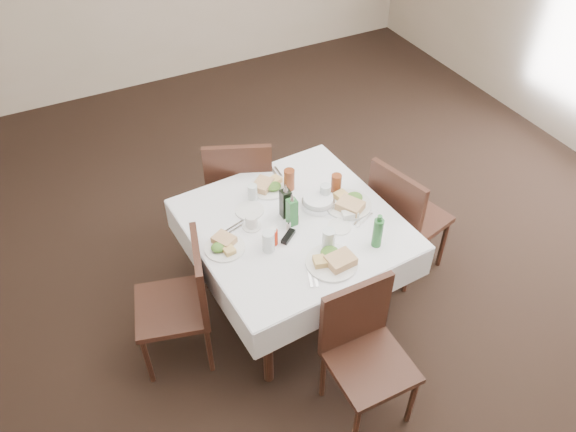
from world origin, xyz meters
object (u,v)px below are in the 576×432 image
at_px(chair_north, 240,185).
at_px(bread_basket, 318,202).
at_px(chair_south, 363,345).
at_px(water_w, 268,241).
at_px(water_n, 253,193).
at_px(coffee_mug, 252,222).
at_px(water_s, 328,240).
at_px(water_e, 325,193).
at_px(oil_cruet_green, 292,211).
at_px(chair_east, 403,215).
at_px(chair_west, 185,297).
at_px(dining_table, 294,233).
at_px(oil_cruet_dark, 286,202).
at_px(ketchup_bottle, 273,236).
at_px(green_bottle, 378,232).

relative_size(chair_north, bread_basket, 4.67).
bearing_deg(chair_south, water_w, 110.46).
distance_m(water_n, coffee_mug, 0.25).
relative_size(water_s, water_e, 1.09).
xyz_separation_m(chair_north, water_w, (-0.18, -0.86, 0.28)).
height_order(bread_basket, oil_cruet_green, oil_cruet_green).
distance_m(chair_east, chair_west, 1.54).
bearing_deg(bread_basket, dining_table, -162.50).
distance_m(chair_north, water_s, 1.05).
xyz_separation_m(chair_west, coffee_mug, (0.50, 0.12, 0.29)).
xyz_separation_m(dining_table, oil_cruet_dark, (-0.01, 0.08, 0.19)).
bearing_deg(water_e, chair_south, -106.08).
height_order(chair_south, water_e, chair_south).
height_order(chair_south, oil_cruet_green, oil_cruet_green).
distance_m(chair_east, water_e, 0.63).
bearing_deg(bread_basket, oil_cruet_dark, 176.72).
height_order(water_n, bread_basket, water_n).
distance_m(water_s, bread_basket, 0.37).
distance_m(water_n, water_e, 0.45).
bearing_deg(water_s, ketchup_bottle, 146.09).
distance_m(bread_basket, ketchup_bottle, 0.43).
height_order(dining_table, coffee_mug, coffee_mug).
relative_size(chair_north, ketchup_bottle, 7.97).
xyz_separation_m(chair_east, water_w, (-1.04, -0.09, 0.29)).
xyz_separation_m(dining_table, water_n, (-0.13, 0.30, 0.15)).
distance_m(oil_cruet_green, green_bottle, 0.52).
bearing_deg(chair_north, chair_east, -41.70).
bearing_deg(coffee_mug, ketchup_bottle, -74.67).
relative_size(chair_east, oil_cruet_dark, 3.81).
bearing_deg(chair_north, chair_west, -131.95).
relative_size(water_n, ketchup_bottle, 0.93).
xyz_separation_m(chair_west, water_e, (1.00, 0.12, 0.31)).
bearing_deg(chair_west, water_s, -16.74).
relative_size(dining_table, chair_west, 1.42).
distance_m(dining_table, ketchup_bottle, 0.26).
relative_size(water_n, water_w, 0.85).
height_order(oil_cruet_dark, oil_cruet_green, oil_cruet_dark).
xyz_separation_m(chair_south, green_bottle, (0.33, 0.41, 0.35)).
bearing_deg(water_n, chair_north, 79.75).
relative_size(oil_cruet_dark, oil_cruet_green, 1.05).
relative_size(chair_south, water_s, 6.52).
relative_size(water_n, water_s, 0.82).
bearing_deg(water_n, water_e, -28.86).
relative_size(chair_south, oil_cruet_dark, 3.62).
height_order(water_e, coffee_mug, water_e).
bearing_deg(water_w, chair_south, -69.54).
bearing_deg(green_bottle, dining_table, 131.17).
relative_size(chair_south, oil_cruet_green, 3.80).
distance_m(chair_north, oil_cruet_green, 0.79).
relative_size(bread_basket, coffee_mug, 1.77).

